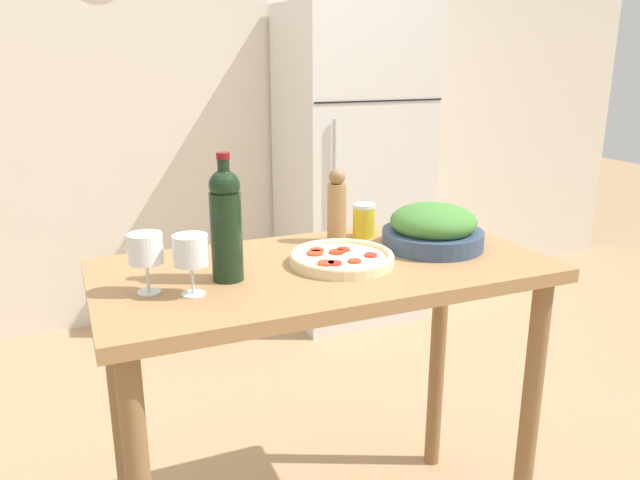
{
  "coord_description": "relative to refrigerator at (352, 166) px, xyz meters",
  "views": [
    {
      "loc": [
        -0.64,
        -1.49,
        1.5
      ],
      "look_at": [
        0.0,
        0.03,
        1.01
      ],
      "focal_mm": 35.0,
      "sensor_mm": 36.0,
      "label": 1
    }
  ],
  "objects": [
    {
      "name": "wall_back",
      "position": [
        -0.91,
        0.37,
        0.42
      ],
      "size": [
        6.4,
        0.08,
        2.6
      ],
      "color": "silver",
      "rests_on": "ground_plane"
    },
    {
      "name": "refrigerator",
      "position": [
        0.0,
        0.0,
        0.0
      ],
      "size": [
        0.75,
        0.68,
        1.77
      ],
      "color": "silver",
      "rests_on": "ground_plane"
    },
    {
      "name": "prep_counter",
      "position": [
        -0.91,
        -1.72,
        -0.09
      ],
      "size": [
        1.23,
        0.61,
        0.95
      ],
      "color": "#A87A4C",
      "rests_on": "ground_plane"
    },
    {
      "name": "wine_bottle",
      "position": [
        -1.18,
        -1.74,
        0.22
      ],
      "size": [
        0.08,
        0.08,
        0.32
      ],
      "color": "black",
      "rests_on": "prep_counter"
    },
    {
      "name": "wine_glass_near",
      "position": [
        -1.29,
        -1.81,
        0.17
      ],
      "size": [
        0.08,
        0.08,
        0.15
      ],
      "color": "silver",
      "rests_on": "prep_counter"
    },
    {
      "name": "wine_glass_far",
      "position": [
        -1.38,
        -1.76,
        0.17
      ],
      "size": [
        0.08,
        0.08,
        0.15
      ],
      "color": "silver",
      "rests_on": "prep_counter"
    },
    {
      "name": "pepper_mill",
      "position": [
        -0.79,
        -1.54,
        0.17
      ],
      "size": [
        0.06,
        0.06,
        0.22
      ],
      "color": "#AD7F51",
      "rests_on": "prep_counter"
    },
    {
      "name": "salad_bowl",
      "position": [
        -0.55,
        -1.7,
        0.12
      ],
      "size": [
        0.3,
        0.3,
        0.13
      ],
      "color": "#384C6B",
      "rests_on": "prep_counter"
    },
    {
      "name": "homemade_pizza",
      "position": [
        -0.86,
        -1.74,
        0.08
      ],
      "size": [
        0.29,
        0.29,
        0.03
      ],
      "color": "beige",
      "rests_on": "prep_counter"
    },
    {
      "name": "salt_canister",
      "position": [
        -0.69,
        -1.53,
        0.12
      ],
      "size": [
        0.07,
        0.07,
        0.11
      ],
      "color": "yellow",
      "rests_on": "prep_counter"
    }
  ]
}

